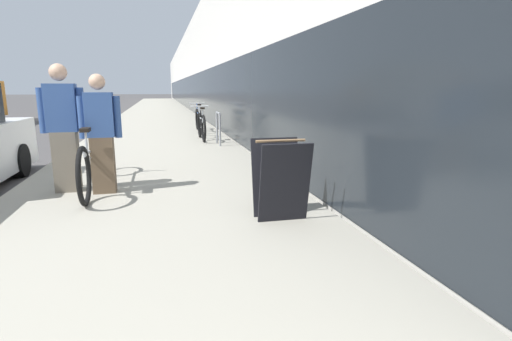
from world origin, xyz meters
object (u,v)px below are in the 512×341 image
Objects in this scene: person_rider at (101,134)px; cruiser_bike_middle at (199,120)px; tandem_bicycle at (96,160)px; cruiser_bike_nearest at (202,126)px; sandwich_board_sign at (280,179)px; bike_rack_hoop at (218,125)px; person_bystander at (63,129)px.

person_rider reaches higher than cruiser_bike_middle.
cruiser_bike_middle is (2.23, 7.58, -0.01)m from tandem_bicycle.
person_rider is (0.15, -0.35, 0.42)m from tandem_bicycle.
cruiser_bike_nearest is at bearing 70.82° from person_rider.
cruiser_bike_nearest is 7.25m from sandwich_board_sign.
tandem_bicycle is 4.77m from bike_rack_hoop.
cruiser_bike_middle is 9.60m from sandwich_board_sign.
tandem_bicycle is at bearing -111.79° from cruiser_bike_nearest.
bike_rack_hoop is 0.46× the size of cruiser_bike_middle.
cruiser_bike_middle is (0.14, 2.35, -0.00)m from cruiser_bike_nearest.
bike_rack_hoop is at bearing -73.79° from cruiser_bike_nearest.
cruiser_bike_middle is 2.04× the size of sandwich_board_sign.
person_bystander is 0.97× the size of cruiser_bike_middle.
cruiser_bike_middle reaches higher than sandwich_board_sign.
sandwich_board_sign is (2.08, -1.67, -0.37)m from person_rider.
bike_rack_hoop is (2.78, 4.26, -0.38)m from person_bystander.
tandem_bicycle reaches higher than cruiser_bike_middle.
cruiser_bike_middle is (-0.18, 3.47, -0.12)m from bike_rack_hoop.
cruiser_bike_middle is (2.60, 7.73, -0.50)m from person_bystander.
person_bystander is 5.93m from cruiser_bike_nearest.
person_rider reaches higher than sandwich_board_sign.
cruiser_bike_nearest is (2.09, 5.23, -0.01)m from tandem_bicycle.
person_rider is 5.02m from bike_rack_hoop.
person_bystander is at bearing -108.58° from cruiser_bike_middle.
cruiser_bike_nearest is at bearing -93.43° from cruiser_bike_middle.
person_bystander is at bearing 144.13° from sandwich_board_sign.
cruiser_bike_middle is (2.08, 7.93, -0.43)m from person_rider.
person_rider is at bearing -21.92° from person_bystander.
cruiser_bike_nearest is (1.94, 5.58, -0.43)m from person_rider.
tandem_bicycle is at bearing -120.38° from bike_rack_hoop.
person_bystander reaches higher than cruiser_bike_middle.
cruiser_bike_middle is at bearing 93.01° from bike_rack_hoop.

